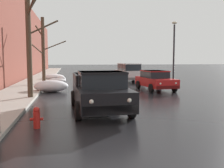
# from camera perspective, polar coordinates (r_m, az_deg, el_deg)

# --- Properties ---
(left_sidewalk_slab) EXTENTS (2.72, 80.00, 0.14)m
(left_sidewalk_slab) POSITION_cam_1_polar(r_m,az_deg,el_deg) (22.14, -17.99, -0.36)
(left_sidewalk_slab) COLOR #A8A399
(left_sidewalk_slab) RESTS_ON ground
(brick_townhouse_facade) EXTENTS (0.63, 80.00, 8.97)m
(brick_townhouse_facade) POSITION_cam_1_polar(r_m,az_deg,el_deg) (22.48, -23.11, 10.83)
(brick_townhouse_facade) COLOR brown
(brick_townhouse_facade) RESTS_ON ground
(snow_bank_near_corner_left) EXTENTS (2.32, 1.33, 0.82)m
(snow_bank_near_corner_left) POSITION_cam_1_polar(r_m,az_deg,el_deg) (18.06, -13.34, -0.47)
(snow_bank_near_corner_left) COLOR white
(snow_bank_near_corner_left) RESTS_ON ground
(snow_bank_mid_block_left) EXTENTS (2.27, 1.40, 0.63)m
(snow_bank_mid_block_left) POSITION_cam_1_polar(r_m,az_deg,el_deg) (28.58, -12.95, 1.54)
(snow_bank_mid_block_left) COLOR white
(snow_bank_mid_block_left) RESTS_ON ground
(snow_bank_near_corner_right) EXTENTS (2.83, 0.93, 0.72)m
(snow_bank_near_corner_right) POSITION_cam_1_polar(r_m,az_deg,el_deg) (26.81, 7.52, 1.46)
(snow_bank_near_corner_right) COLOR white
(snow_bank_near_corner_right) RESTS_ON ground
(snow_bank_along_right_kerb) EXTENTS (1.70, 1.06, 0.67)m
(snow_bank_along_right_kerb) POSITION_cam_1_polar(r_m,az_deg,el_deg) (24.67, -11.96, 0.83)
(snow_bank_along_right_kerb) COLOR white
(snow_bank_along_right_kerb) RESTS_ON ground
(bare_tree_second_along_sidewalk) EXTENTS (1.76, 1.48, 5.93)m
(bare_tree_second_along_sidewalk) POSITION_cam_1_polar(r_m,az_deg,el_deg) (14.92, -17.88, 8.29)
(bare_tree_second_along_sidewalk) COLOR #4C3D2D
(bare_tree_second_along_sidewalk) RESTS_ON ground
(bare_tree_mid_block) EXTENTS (2.94, 3.12, 5.80)m
(bare_tree_mid_block) POSITION_cam_1_polar(r_m,az_deg,el_deg) (22.87, -15.12, 7.27)
(bare_tree_mid_block) COLOR #4C3D2D
(bare_tree_mid_block) RESTS_ON ground
(pickup_truck_black_approaching_near_lane) EXTENTS (2.39, 5.35, 1.76)m
(pickup_truck_black_approaching_near_lane) POSITION_cam_1_polar(r_m,az_deg,el_deg) (10.98, -2.83, -1.62)
(pickup_truck_black_approaching_near_lane) COLOR black
(pickup_truck_black_approaching_near_lane) RESTS_ON ground
(sedan_red_parked_kerbside_close) EXTENTS (2.14, 4.28, 1.42)m
(sedan_red_parked_kerbside_close) POSITION_cam_1_polar(r_m,az_deg,el_deg) (18.90, 9.62, 0.94)
(sedan_red_parked_kerbside_close) COLOR red
(sedan_red_parked_kerbside_close) RESTS_ON ground
(suv_white_parked_kerbside_mid) EXTENTS (2.19, 4.75, 1.82)m
(suv_white_parked_kerbside_mid) POSITION_cam_1_polar(r_m,az_deg,el_deg) (25.78, 3.77, 2.76)
(suv_white_parked_kerbside_mid) COLOR silver
(suv_white_parked_kerbside_mid) RESTS_ON ground
(fire_hydrant) EXTENTS (0.42, 0.22, 0.71)m
(fire_hydrant) POSITION_cam_1_polar(r_m,az_deg,el_deg) (8.76, -16.48, -7.19)
(fire_hydrant) COLOR #B21E19
(fire_hydrant) RESTS_ON ground
(street_lamp_post) EXTENTS (0.44, 0.24, 5.36)m
(street_lamp_post) POSITION_cam_1_polar(r_m,az_deg,el_deg) (22.16, 13.65, 7.42)
(street_lamp_post) COLOR #28282D
(street_lamp_post) RESTS_ON ground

